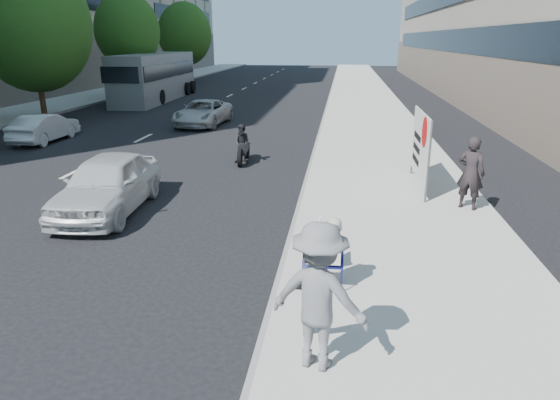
# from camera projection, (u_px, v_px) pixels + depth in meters

# --- Properties ---
(ground) EXTENTS (160.00, 160.00, 0.00)m
(ground) POSITION_uv_depth(u_px,v_px,m) (192.00, 297.00, 8.80)
(ground) COLOR black
(ground) RESTS_ON ground
(near_sidewalk) EXTENTS (5.00, 120.00, 0.15)m
(near_sidewalk) POSITION_uv_depth(u_px,v_px,m) (370.00, 121.00, 27.18)
(near_sidewalk) COLOR #AAA89F
(near_sidewalk) RESTS_ON ground
(far_sidewalk) EXTENTS (4.50, 120.00, 0.15)m
(far_sidewalk) POSITION_uv_depth(u_px,v_px,m) (17.00, 114.00, 29.63)
(far_sidewalk) COLOR #AAA89F
(far_sidewalk) RESTS_ON ground
(tree_far_c) EXTENTS (6.00, 6.00, 8.47)m
(tree_far_c) POSITION_uv_depth(u_px,v_px,m) (32.00, 25.00, 25.86)
(tree_far_c) COLOR #382616
(tree_far_c) RESTS_ON ground
(tree_far_d) EXTENTS (4.80, 4.80, 7.65)m
(tree_far_d) POSITION_uv_depth(u_px,v_px,m) (127.00, 31.00, 37.23)
(tree_far_d) COLOR #382616
(tree_far_d) RESTS_ON ground
(tree_far_e) EXTENTS (5.40, 5.40, 7.89)m
(tree_far_e) POSITION_uv_depth(u_px,v_px,m) (185.00, 34.00, 50.47)
(tree_far_e) COLOR #382616
(tree_far_e) RESTS_ON ground
(seated_protester) EXTENTS (0.83, 1.12, 1.31)m
(seated_protester) POSITION_uv_depth(u_px,v_px,m) (326.00, 249.00, 8.62)
(seated_protester) COLOR navy
(seated_protester) RESTS_ON near_sidewalk
(jogger) EXTENTS (1.47, 1.10, 2.03)m
(jogger) POSITION_uv_depth(u_px,v_px,m) (319.00, 296.00, 6.44)
(jogger) COLOR slate
(jogger) RESTS_ON near_sidewalk
(pedestrian_woman) EXTENTS (0.82, 0.74, 1.88)m
(pedestrian_woman) POSITION_uv_depth(u_px,v_px,m) (471.00, 173.00, 12.64)
(pedestrian_woman) COLOR black
(pedestrian_woman) RESTS_ON near_sidewalk
(protest_banner) EXTENTS (0.08, 3.06, 2.20)m
(protest_banner) POSITION_uv_depth(u_px,v_px,m) (420.00, 145.00, 14.43)
(protest_banner) COLOR #4C4C4C
(protest_banner) RESTS_ON near_sidewalk
(white_sedan_near) EXTENTS (2.02, 4.50, 1.50)m
(white_sedan_near) POSITION_uv_depth(u_px,v_px,m) (107.00, 184.00, 12.93)
(white_sedan_near) COLOR silver
(white_sedan_near) RESTS_ON ground
(white_sedan_mid) EXTENTS (1.32, 3.75, 1.23)m
(white_sedan_mid) POSITION_uv_depth(u_px,v_px,m) (44.00, 128.00, 21.87)
(white_sedan_mid) COLOR silver
(white_sedan_mid) RESTS_ON ground
(white_sedan_far) EXTENTS (2.42, 4.75, 1.29)m
(white_sedan_far) POSITION_uv_depth(u_px,v_px,m) (203.00, 113.00, 26.10)
(white_sedan_far) COLOR #BDBDBD
(white_sedan_far) RESTS_ON ground
(motorcycle) EXTENTS (0.73, 2.05, 1.42)m
(motorcycle) POSITION_uv_depth(u_px,v_px,m) (243.00, 146.00, 18.10)
(motorcycle) COLOR black
(motorcycle) RESTS_ON ground
(bus) EXTENTS (2.94, 12.12, 3.30)m
(bus) POSITION_uv_depth(u_px,v_px,m) (156.00, 77.00, 36.52)
(bus) COLOR slate
(bus) RESTS_ON ground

